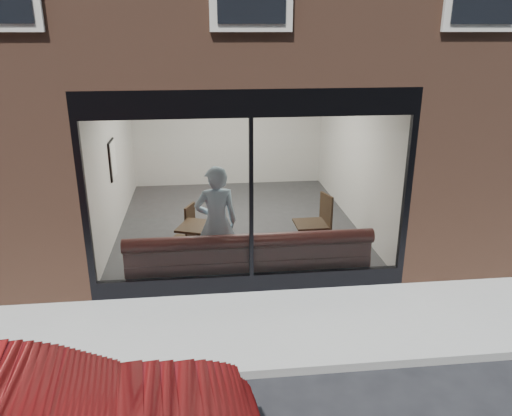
{
  "coord_description": "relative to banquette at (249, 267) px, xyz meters",
  "views": [
    {
      "loc": [
        -0.72,
        -5.04,
        3.98
      ],
      "look_at": [
        0.11,
        2.4,
        1.29
      ],
      "focal_mm": 35.0,
      "sensor_mm": 36.0,
      "label": 1
    }
  ],
  "objects": [
    {
      "name": "host_building_backfill",
      "position": [
        0.0,
        8.55,
        1.38
      ],
      "size": [
        5.0,
        6.0,
        3.2
      ],
      "primitive_type": "cube",
      "color": "brown",
      "rests_on": "ground"
    },
    {
      "name": "host_building_pier_right",
      "position": [
        3.75,
        5.55,
        1.38
      ],
      "size": [
        2.5,
        12.0,
        3.2
      ],
      "primitive_type": "cube",
      "color": "brown",
      "rests_on": "ground"
    },
    {
      "name": "cafe_chair_right",
      "position": [
        1.51,
        1.48,
        0.01
      ],
      "size": [
        0.54,
        0.54,
        0.04
      ],
      "primitive_type": "cube",
      "rotation": [
        0.0,
        0.0,
        3.44
      ],
      "color": "black",
      "rests_on": "cafe_floor"
    },
    {
      "name": "host_building_pier_left",
      "position": [
        -3.75,
        5.55,
        1.38
      ],
      "size": [
        2.5,
        12.0,
        3.2
      ],
      "primitive_type": "cube",
      "color": "brown",
      "rests_on": "ground"
    },
    {
      "name": "storefront_mullion",
      "position": [
        0.0,
        -0.4,
        1.32
      ],
      "size": [
        0.06,
        0.1,
        2.5
      ],
      "primitive_type": "cube",
      "color": "black",
      "rests_on": "storefront_kick"
    },
    {
      "name": "ground",
      "position": [
        0.0,
        -2.45,
        -0.23
      ],
      "size": [
        120.0,
        120.0,
        0.0
      ],
      "primitive_type": "plane",
      "color": "black",
      "rests_on": "ground"
    },
    {
      "name": "person",
      "position": [
        -0.52,
        0.19,
        0.75
      ],
      "size": [
        0.76,
        0.55,
        1.94
      ],
      "primitive_type": "imported",
      "rotation": [
        0.0,
        0.0,
        3.26
      ],
      "color": "#A3C5DD",
      "rests_on": "cafe_floor"
    },
    {
      "name": "storefront_kick",
      "position": [
        0.0,
        -0.4,
        -0.08
      ],
      "size": [
        5.0,
        0.1,
        0.3
      ],
      "primitive_type": "cube",
      "color": "black",
      "rests_on": "ground"
    },
    {
      "name": "kerb_near",
      "position": [
        0.0,
        -2.5,
        -0.17
      ],
      "size": [
        40.0,
        0.1,
        0.12
      ],
      "primitive_type": "cube",
      "color": "gray",
      "rests_on": "ground"
    },
    {
      "name": "cafe_wall_right",
      "position": [
        2.49,
        2.55,
        1.37
      ],
      "size": [
        0.0,
        6.0,
        6.0
      ],
      "primitive_type": "plane",
      "rotation": [
        1.57,
        0.0,
        -1.57
      ],
      "color": "silver",
      "rests_on": "ground"
    },
    {
      "name": "wall_poster",
      "position": [
        -2.45,
        2.31,
        1.34
      ],
      "size": [
        0.02,
        0.54,
        0.71
      ],
      "primitive_type": "cube",
      "color": "white",
      "rests_on": "cafe_wall_left"
    },
    {
      "name": "cafe_floor",
      "position": [
        0.0,
        2.55,
        -0.21
      ],
      "size": [
        6.0,
        6.0,
        0.0
      ],
      "primitive_type": "plane",
      "color": "#2D2D30",
      "rests_on": "ground"
    },
    {
      "name": "cafe_chair_left",
      "position": [
        -1.15,
        1.27,
        0.01
      ],
      "size": [
        0.53,
        0.53,
        0.04
      ],
      "primitive_type": "cube",
      "rotation": [
        0.0,
        0.0,
        2.74
      ],
      "color": "black",
      "rests_on": "cafe_floor"
    },
    {
      "name": "banquette",
      "position": [
        0.0,
        0.0,
        0.0
      ],
      "size": [
        4.0,
        0.55,
        0.45
      ],
      "primitive_type": "cube",
      "color": "#3B1615",
      "rests_on": "cafe_floor"
    },
    {
      "name": "cafe_ceiling",
      "position": [
        0.0,
        2.55,
        2.97
      ],
      "size": [
        6.0,
        6.0,
        0.0
      ],
      "primitive_type": "plane",
      "rotation": [
        3.14,
        0.0,
        0.0
      ],
      "color": "white",
      "rests_on": "host_building_upper"
    },
    {
      "name": "storefront_glass",
      "position": [
        0.0,
        -0.43,
        1.33
      ],
      "size": [
        4.8,
        0.0,
        4.8
      ],
      "primitive_type": "plane",
      "rotation": [
        1.57,
        0.0,
        0.0
      ],
      "color": "white",
      "rests_on": "storefront_kick"
    },
    {
      "name": "sidewalk_near",
      "position": [
        0.0,
        -1.45,
        -0.22
      ],
      "size": [
        40.0,
        2.0,
        0.01
      ],
      "primitive_type": "cube",
      "color": "gray",
      "rests_on": "ground"
    },
    {
      "name": "cafe_table_left",
      "position": [
        -0.82,
        0.64,
        0.52
      ],
      "size": [
        0.84,
        0.84,
        0.04
      ],
      "primitive_type": "cube",
      "rotation": [
        0.0,
        0.0,
        -0.36
      ],
      "color": "black",
      "rests_on": "cafe_floor"
    },
    {
      "name": "storefront_header",
      "position": [
        0.0,
        -0.4,
        2.77
      ],
      "size": [
        5.0,
        0.1,
        0.4
      ],
      "primitive_type": "cube",
      "color": "black",
      "rests_on": "host_building_upper"
    },
    {
      "name": "cafe_table_right",
      "position": [
        1.15,
        0.55,
        0.52
      ],
      "size": [
        0.56,
        0.56,
        0.04
      ],
      "primitive_type": "cube",
      "rotation": [
        0.0,
        0.0,
        0.02
      ],
      "color": "black",
      "rests_on": "cafe_floor"
    },
    {
      "name": "cafe_wall_left",
      "position": [
        -2.49,
        2.55,
        1.37
      ],
      "size": [
        0.0,
        6.0,
        6.0
      ],
      "primitive_type": "plane",
      "rotation": [
        1.57,
        0.0,
        1.57
      ],
      "color": "silver",
      "rests_on": "ground"
    },
    {
      "name": "cafe_wall_back",
      "position": [
        0.0,
        5.54,
        1.37
      ],
      "size": [
        5.0,
        0.0,
        5.0
      ],
      "primitive_type": "plane",
      "rotation": [
        1.57,
        0.0,
        0.0
      ],
      "color": "silver",
      "rests_on": "ground"
    }
  ]
}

